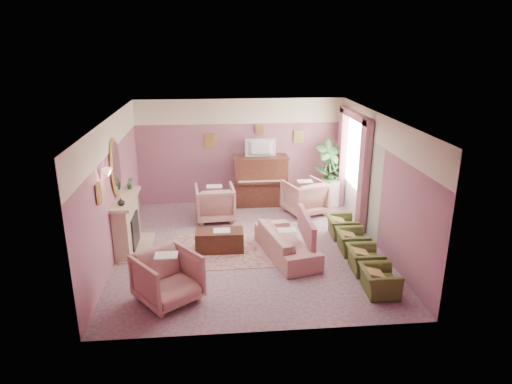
{
  "coord_description": "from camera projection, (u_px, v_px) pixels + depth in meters",
  "views": [
    {
      "loc": [
        -0.68,
        -8.91,
        4.25
      ],
      "look_at": [
        0.17,
        0.4,
        1.12
      ],
      "focal_mm": 32.0,
      "sensor_mm": 36.0,
      "label": 1
    }
  ],
  "objects": [
    {
      "name": "window_blind",
      "position": [
        356.0,
        151.0,
        10.98
      ],
      "size": [
        0.03,
        1.4,
        1.8
      ],
      "primitive_type": "cube",
      "color": "beige",
      "rests_on": "wall_right"
    },
    {
      "name": "floral_armchair_right",
      "position": [
        305.0,
        195.0,
        11.61
      ],
      "size": [
        0.93,
        0.93,
        0.97
      ],
      "primitive_type": "imported",
      "color": "tan",
      "rests_on": "floor"
    },
    {
      "name": "wall_left",
      "position": [
        113.0,
        189.0,
        9.14
      ],
      "size": [
        0.02,
        6.0,
        2.8
      ],
      "primitive_type": "cube",
      "color": "#7A506C",
      "rests_on": "floor"
    },
    {
      "name": "olive_chair_b",
      "position": [
        365.0,
        256.0,
        8.74
      ],
      "size": [
        0.5,
        0.71,
        0.62
      ],
      "primitive_type": "imported",
      "color": "#4F5A27",
      "rests_on": "floor"
    },
    {
      "name": "television",
      "position": [
        261.0,
        147.0,
        11.84
      ],
      "size": [
        0.8,
        0.12,
        0.48
      ],
      "primitive_type": "imported",
      "color": "black",
      "rests_on": "piano"
    },
    {
      "name": "mantel_shelf",
      "position": [
        126.0,
        199.0,
        9.43
      ],
      "size": [
        0.4,
        1.55,
        0.07
      ],
      "primitive_type": "cube",
      "color": "#C5AB8A",
      "rests_on": "fireplace_surround"
    },
    {
      "name": "print_back_right",
      "position": [
        299.0,
        137.0,
        12.18
      ],
      "size": [
        0.26,
        0.03,
        0.34
      ],
      "primitive_type": "cube",
      "color": "#DFC460",
      "rests_on": "wall_back"
    },
    {
      "name": "piano_keys",
      "position": [
        262.0,
        181.0,
        11.82
      ],
      "size": [
        1.2,
        0.08,
        0.02
      ],
      "primitive_type": "cube",
      "color": "beige",
      "rests_on": "piano"
    },
    {
      "name": "fireplace_inset",
      "position": [
        132.0,
        231.0,
        9.67
      ],
      "size": [
        0.18,
        0.72,
        0.68
      ],
      "primitive_type": "cube",
      "color": "black",
      "rests_on": "floor"
    },
    {
      "name": "piano_keyshelf",
      "position": [
        262.0,
        183.0,
        11.83
      ],
      "size": [
        1.3,
        0.12,
        0.06
      ],
      "primitive_type": "cube",
      "color": "#49241A",
      "rests_on": "piano"
    },
    {
      "name": "print_left_wall",
      "position": [
        99.0,
        193.0,
        7.91
      ],
      "size": [
        0.03,
        0.28,
        0.36
      ],
      "primitive_type": "cube",
      "color": "#DFC460",
      "rests_on": "wall_left"
    },
    {
      "name": "area_rug",
      "position": [
        227.0,
        250.0,
        9.69
      ],
      "size": [
        2.53,
        1.84,
        0.01
      ],
      "primitive_type": "cube",
      "rotation": [
        0.0,
        0.0,
        0.02
      ],
      "color": "#9F6C68",
      "rests_on": "floor"
    },
    {
      "name": "palm_plant",
      "position": [
        329.0,
        167.0,
        12.0
      ],
      "size": [
        0.76,
        0.76,
        1.44
      ],
      "primitive_type": "imported",
      "color": "#2F6130",
      "rests_on": "palm_pot"
    },
    {
      "name": "side_table",
      "position": [
        331.0,
        192.0,
        12.26
      ],
      "size": [
        0.52,
        0.52,
        0.7
      ],
      "primitive_type": "cylinder",
      "color": "white",
      "rests_on": "floor"
    },
    {
      "name": "sofa",
      "position": [
        287.0,
        238.0,
        9.34
      ],
      "size": [
        0.65,
        1.95,
        0.79
      ],
      "primitive_type": "imported",
      "color": "tan",
      "rests_on": "floor"
    },
    {
      "name": "mirror_glass",
      "position": [
        117.0,
        167.0,
        9.21
      ],
      "size": [
        0.01,
        0.6,
        1.06
      ],
      "primitive_type": "ellipsoid",
      "color": "white",
      "rests_on": "wall_left"
    },
    {
      "name": "mantel_plant",
      "position": [
        130.0,
        183.0,
        9.9
      ],
      "size": [
        0.16,
        0.16,
        0.28
      ],
      "primitive_type": "imported",
      "color": "#2F6130",
      "rests_on": "mantel_shelf"
    },
    {
      "name": "olive_chair_a",
      "position": [
        379.0,
        277.0,
        7.96
      ],
      "size": [
        0.5,
        0.71,
        0.62
      ],
      "primitive_type": "imported",
      "color": "#4F5A27",
      "rests_on": "floor"
    },
    {
      "name": "print_back_mid",
      "position": [
        260.0,
        129.0,
        12.02
      ],
      "size": [
        0.22,
        0.03,
        0.26
      ],
      "primitive_type": "cube",
      "color": "#DFC460",
      "rests_on": "wall_back"
    },
    {
      "name": "piano",
      "position": [
        260.0,
        181.0,
        12.19
      ],
      "size": [
        1.4,
        0.6,
        1.3
      ],
      "primitive_type": "cube",
      "color": "#49241A",
      "rests_on": "floor"
    },
    {
      "name": "olive_chair_c",
      "position": [
        352.0,
        238.0,
        9.51
      ],
      "size": [
        0.5,
        0.71,
        0.62
      ],
      "primitive_type": "imported",
      "color": "#4F5A27",
      "rests_on": "floor"
    },
    {
      "name": "print_back_left",
      "position": [
        210.0,
        141.0,
        12.0
      ],
      "size": [
        0.3,
        0.03,
        0.38
      ],
      "primitive_type": "cube",
      "color": "#DFC460",
      "rests_on": "wall_back"
    },
    {
      "name": "olive_chair_d",
      "position": [
        342.0,
        223.0,
        10.28
      ],
      "size": [
        0.5,
        0.71,
        0.62
      ],
      "primitive_type": "imported",
      "color": "#4F5A27",
      "rests_on": "floor"
    },
    {
      "name": "sofa_throw",
      "position": [
        306.0,
        228.0,
        9.3
      ],
      "size": [
        0.1,
        1.48,
        0.54
      ],
      "primitive_type": "cube",
      "color": "#9F5866",
      "rests_on": "sofa"
    },
    {
      "name": "fireplace_surround",
      "position": [
        127.0,
        224.0,
        9.61
      ],
      "size": [
        0.3,
        1.4,
        1.1
      ],
      "primitive_type": "cube",
      "color": "#C5AB8A",
      "rests_on": "floor"
    },
    {
      "name": "sconce_shade",
      "position": [
        107.0,
        173.0,
        8.16
      ],
      "size": [
        0.2,
        0.2,
        0.16
      ],
      "primitive_type": "cone",
      "color": "#FAAD9F",
      "rests_on": "wall_left"
    },
    {
      "name": "hearth",
      "position": [
        138.0,
        247.0,
        9.8
      ],
      "size": [
        0.55,
        1.5,
        0.02
      ],
      "primitive_type": "cube",
      "color": "#C5AB8A",
      "rests_on": "floor"
    },
    {
      "name": "palm_pot",
      "position": [
        327.0,
        199.0,
        12.28
      ],
      "size": [
        0.34,
        0.34,
        0.34
      ],
      "primitive_type": "cylinder",
      "color": "brown",
      "rests_on": "floor"
    },
    {
      "name": "side_plant_small",
      "position": [
        337.0,
        176.0,
        12.02
      ],
      "size": [
        0.16,
        0.16,
        0.28
      ],
      "primitive_type": "imported",
      "color": "#2F6130",
      "rests_on": "side_table"
    },
    {
      "name": "wall_right",
      "position": [
        379.0,
        182.0,
        9.61
      ],
      "size": [
        0.02,
        6.0,
        2.8
      ],
      "primitive_type": "cube",
      "color": "#7A506C",
      "rests_on": "floor"
    },
    {
      "name": "wall_back",
      "position": [
        241.0,
        152.0,
        12.21
      ],
      "size": [
        5.5,
        0.02,
        2.8
      ],
      "primitive_type": "cube",
      "color": "#7A506C",
      "rests_on": "floor"
    },
    {
      "name": "ceiling",
      "position": [
        249.0,
        117.0,
        8.93
      ],
      "size": [
        5.5,
        6.0,
        0.01
      ],
      "primitive_type": "cube",
      "color": "white",
      "rests_on": "wall_back"
    },
    {
      "name": "side_plant_big",
      "position": [
        332.0,
        174.0,
        12.1
      ],
      "size": [
        0.3,
        0.3,
        0.34
      ],
      "primitive_type": "imported",
      "color": "#2F6130",
      "rests_on": "side_table"
    },
    {
      "name": "mirror_frame",
      "position": [
        115.0,
        167.0,
        9.2
      ],
      "size": [
        0.04,
        0.72,
        1.2
      ],
      "primitive_type": "ellipsoid",
      "color": "#DFC460",
      "rests_on": "wall_left"
    },
    {
      "name": "piano_top",
      "position": [
        260.0,
        157.0,
        11.98
      ],
      "size": [
        1.45,
        0.65,
        0.04
      ],
      "primitive_type": "cube",
      "color": "#49241A",
      "rests_on": "piano"
    },
    {
      "name": "coffee_table",
      "position": [
        220.0,
        241.0,
        9.61
      ],
      "size": [
        1.01,
        0.52,
        0.45
      ],
      "primitive_type": "cube",
      "rotation": [
        0.0,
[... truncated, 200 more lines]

